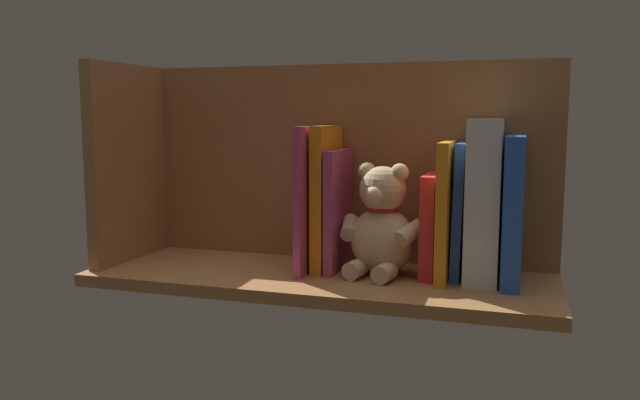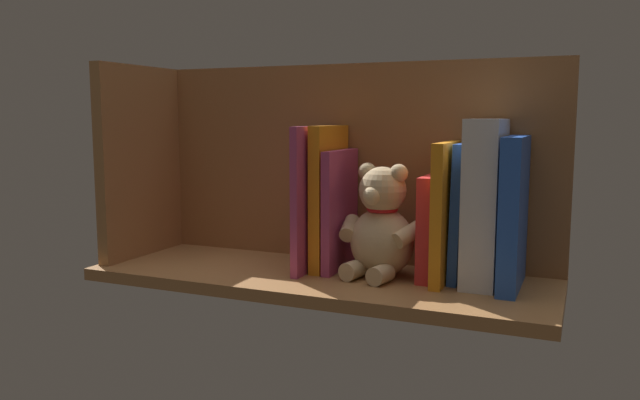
# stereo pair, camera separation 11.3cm
# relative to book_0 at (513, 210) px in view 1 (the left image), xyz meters

# --- Properties ---
(ground_plane) EXTENTS (0.84, 0.30, 0.02)m
(ground_plane) POSITION_rel_book_0_xyz_m (0.34, 0.03, -0.14)
(ground_plane) COLOR #9E6B3D
(shelf_back_panel) EXTENTS (0.84, 0.02, 0.39)m
(shelf_back_panel) POSITION_rel_book_0_xyz_m (0.34, -0.09, 0.07)
(shelf_back_panel) COLOR #955F35
(shelf_back_panel) RESTS_ON ground_plane
(shelf_side_divider) EXTENTS (0.02, 0.24, 0.39)m
(shelf_side_divider) POSITION_rel_book_0_xyz_m (0.74, 0.03, 0.07)
(shelf_side_divider) COLOR #9E6B3D
(shelf_side_divider) RESTS_ON ground_plane
(book_0) EXTENTS (0.03, 0.17, 0.25)m
(book_0) POSITION_rel_book_0_xyz_m (0.00, 0.00, 0.00)
(book_0) COLOR blue
(book_0) RESTS_ON ground_plane
(dictionary_thick_white) EXTENTS (0.06, 0.15, 0.28)m
(dictionary_thick_white) POSITION_rel_book_0_xyz_m (0.05, -0.01, 0.01)
(dictionary_thick_white) COLOR silver
(dictionary_thick_white) RESTS_ON ground_plane
(book_1) EXTENTS (0.02, 0.12, 0.24)m
(book_1) POSITION_rel_book_0_xyz_m (0.09, -0.02, -0.01)
(book_1) COLOR blue
(book_1) RESTS_ON ground_plane
(book_2) EXTENTS (0.02, 0.16, 0.24)m
(book_2) POSITION_rel_book_0_xyz_m (0.11, -0.00, -0.01)
(book_2) COLOR orange
(book_2) RESTS_ON ground_plane
(book_3) EXTENTS (0.03, 0.14, 0.18)m
(book_3) POSITION_rel_book_0_xyz_m (0.14, -0.02, -0.04)
(book_3) COLOR red
(book_3) RESTS_ON ground_plane
(teddy_bear) EXTENTS (0.16, 0.15, 0.20)m
(teddy_bear) POSITION_rel_book_0_xyz_m (0.23, 0.01, -0.04)
(teddy_bear) COLOR #D1B284
(teddy_bear) RESTS_ON ground_plane
(book_4) EXTENTS (0.02, 0.15, 0.22)m
(book_4) POSITION_rel_book_0_xyz_m (0.31, -0.01, -0.01)
(book_4) COLOR #B23F72
(book_4) RESTS_ON ground_plane
(book_5) EXTENTS (0.02, 0.14, 0.27)m
(book_5) POSITION_rel_book_0_xyz_m (0.34, -0.01, 0.01)
(book_5) COLOR orange
(book_5) RESTS_ON ground_plane
(book_6) EXTENTS (0.01, 0.18, 0.27)m
(book_6) POSITION_rel_book_0_xyz_m (0.36, 0.01, 0.01)
(book_6) COLOR #B23F72
(book_6) RESTS_ON ground_plane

